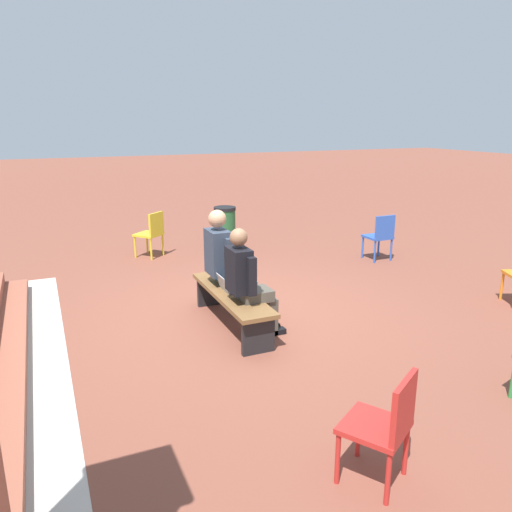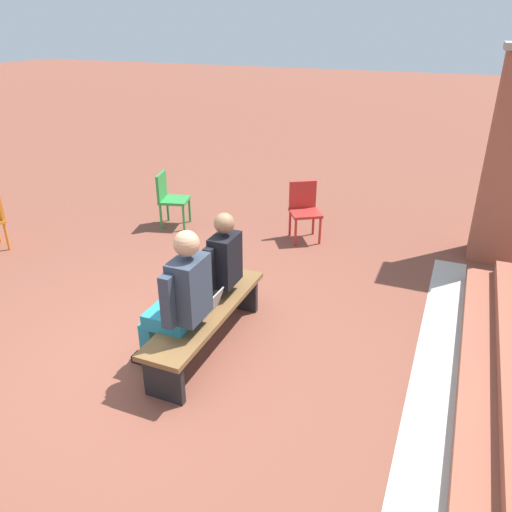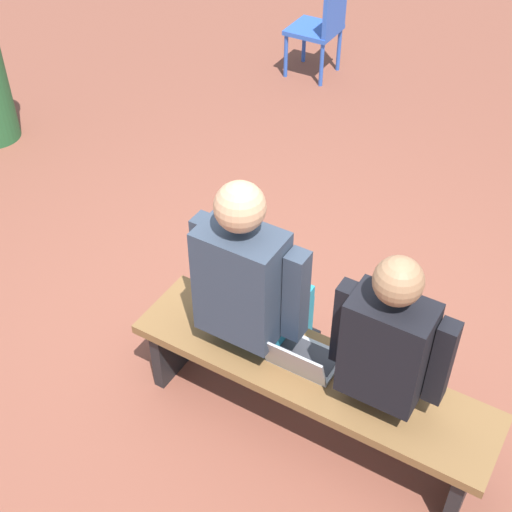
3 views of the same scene
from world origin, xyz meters
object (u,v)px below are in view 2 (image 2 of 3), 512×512
at_px(plastic_chair_foreground, 169,196).
at_px(person_adult, 179,298).
at_px(person_student, 216,269).
at_px(bench, 207,317).
at_px(laptop, 205,307).
at_px(plastic_chair_mid_courtyard, 304,207).

bearing_deg(plastic_chair_foreground, person_adult, 33.29).
distance_m(person_adult, plastic_chair_foreground, 3.62).
relative_size(person_student, plastic_chair_foreground, 1.56).
relative_size(bench, person_student, 1.38).
relative_size(person_adult, laptop, 4.38).
xyz_separation_m(bench, person_student, (-0.35, -0.07, 0.35)).
bearing_deg(laptop, bench, -165.80).
relative_size(bench, person_adult, 1.29).
xyz_separation_m(person_student, person_adult, (0.71, -0.01, 0.04)).
bearing_deg(bench, plastic_chair_foreground, -142.37).
height_order(person_adult, plastic_chair_mid_courtyard, person_adult).
distance_m(bench, person_adult, 0.53).
relative_size(person_adult, plastic_chair_mid_courtyard, 1.67).
distance_m(bench, laptop, 0.15).
distance_m(person_student, laptop, 0.45).
height_order(bench, plastic_chair_mid_courtyard, plastic_chair_mid_courtyard).
distance_m(plastic_chair_foreground, plastic_chair_mid_courtyard, 2.10).
distance_m(bench, plastic_chair_foreground, 3.37).
bearing_deg(plastic_chair_mid_courtyard, plastic_chair_foreground, -81.05).
bearing_deg(laptop, person_student, -168.99).
distance_m(person_student, person_adult, 0.71).
bearing_deg(laptop, plastic_chair_mid_courtyard, 179.83).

